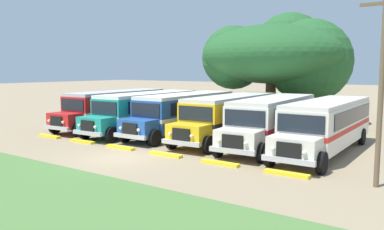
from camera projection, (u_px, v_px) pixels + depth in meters
name	position (u px, v px, depth m)	size (l,w,h in m)	color
ground_plane	(120.00, 158.00, 20.16)	(220.00, 220.00, 0.00)	#937F60
parked_bus_slot_0	(115.00, 107.00, 31.11)	(3.20, 10.91, 2.82)	red
parked_bus_slot_1	(147.00, 110.00, 28.87)	(3.07, 10.89, 2.82)	teal
parked_bus_slot_2	(185.00, 111.00, 27.66)	(2.94, 10.87, 2.82)	#23519E
parked_bus_slot_3	(230.00, 115.00, 25.63)	(3.05, 10.89, 2.82)	yellow
parked_bus_slot_4	(273.00, 118.00, 23.66)	(3.32, 10.94, 2.82)	silver
parked_bus_slot_5	(327.00, 123.00, 21.48)	(2.76, 10.85, 2.82)	silver
curb_wheelstop_0	(49.00, 136.00, 26.26)	(2.00, 0.36, 0.15)	yellow
curb_wheelstop_1	(82.00, 141.00, 24.37)	(2.00, 0.36, 0.15)	yellow
curb_wheelstop_2	(120.00, 147.00, 22.48)	(2.00, 0.36, 0.15)	yellow
curb_wheelstop_3	(166.00, 155.00, 20.58)	(2.00, 0.36, 0.15)	yellow
curb_wheelstop_4	(220.00, 163.00, 18.69)	(2.00, 0.36, 0.15)	yellow
curb_wheelstop_5	(287.00, 174.00, 16.79)	(2.00, 0.36, 0.15)	yellow
broad_shade_tree	(280.00, 55.00, 33.30)	(12.16, 12.72, 9.66)	brown
utility_pole	(382.00, 83.00, 14.70)	(1.80, 0.20, 7.54)	brown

